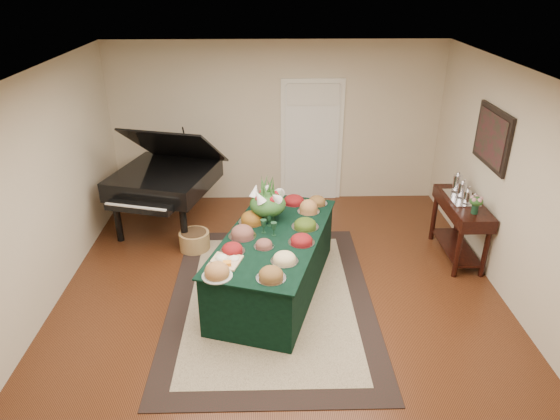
{
  "coord_description": "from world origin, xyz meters",
  "views": [
    {
      "loc": [
        -0.13,
        -5.13,
        3.69
      ],
      "look_at": [
        0.0,
        0.3,
        1.05
      ],
      "focal_mm": 32.0,
      "sensor_mm": 36.0,
      "label": 1
    }
  ],
  "objects_px": {
    "grand_piano": "(165,179)",
    "buffet_table": "(274,262)",
    "floral_centerpiece": "(268,200)",
    "mahogany_sideboard": "(461,214)"
  },
  "relations": [
    {
      "from": "grand_piano",
      "to": "buffet_table",
      "type": "bearing_deg",
      "value": -46.49
    },
    {
      "from": "buffet_table",
      "to": "mahogany_sideboard",
      "type": "bearing_deg",
      "value": 16.15
    },
    {
      "from": "grand_piano",
      "to": "mahogany_sideboard",
      "type": "distance_m",
      "value": 4.31
    },
    {
      "from": "grand_piano",
      "to": "mahogany_sideboard",
      "type": "bearing_deg",
      "value": -13.0
    },
    {
      "from": "mahogany_sideboard",
      "to": "floral_centerpiece",
      "type": "bearing_deg",
      "value": -172.47
    },
    {
      "from": "buffet_table",
      "to": "floral_centerpiece",
      "type": "xyz_separation_m",
      "value": [
        -0.07,
        0.4,
        0.67
      ]
    },
    {
      "from": "buffet_table",
      "to": "grand_piano",
      "type": "xyz_separation_m",
      "value": [
        -1.63,
        1.71,
        0.43
      ]
    },
    {
      "from": "floral_centerpiece",
      "to": "grand_piano",
      "type": "relative_size",
      "value": 0.25
    },
    {
      "from": "buffet_table",
      "to": "floral_centerpiece",
      "type": "distance_m",
      "value": 0.78
    },
    {
      "from": "floral_centerpiece",
      "to": "mahogany_sideboard",
      "type": "height_order",
      "value": "floral_centerpiece"
    }
  ]
}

